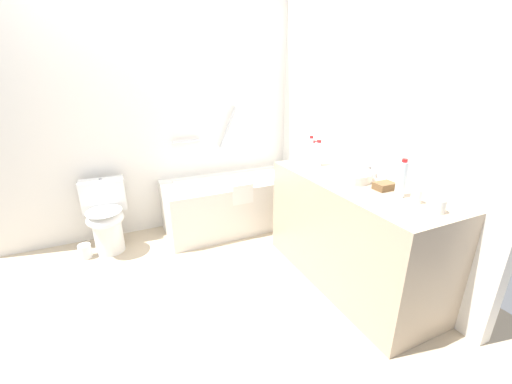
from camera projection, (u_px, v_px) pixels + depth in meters
ground_plane at (192, 285)px, 2.63m from camera, size 3.99×3.99×0.00m
wall_back_tiled at (152, 107)px, 3.22m from camera, size 3.39×0.10×2.59m
wall_right_mirror at (358, 113)px, 2.78m from camera, size 0.10×2.77×2.59m
bathtub at (234, 201)px, 3.54m from camera, size 1.48×0.65×1.27m
toilet at (106, 217)px, 3.05m from camera, size 0.40×0.50×0.69m
vanity_counter at (351, 233)px, 2.57m from camera, size 0.60×1.52×0.86m
sink_basin at (348, 175)px, 2.47m from camera, size 0.36×0.36×0.07m
sink_faucet at (369, 171)px, 2.55m from camera, size 0.13×0.15×0.08m
water_bottle_0 at (402, 179)px, 2.10m from camera, size 0.06×0.06×0.26m
water_bottle_1 at (311, 149)px, 2.93m from camera, size 0.06×0.06×0.23m
water_bottle_2 at (315, 153)px, 2.87m from camera, size 0.06×0.06×0.20m
water_bottle_3 at (318, 154)px, 2.79m from camera, size 0.07×0.07×0.23m
drinking_glass_0 at (416, 196)px, 2.02m from camera, size 0.06×0.06×0.09m
drinking_glass_1 at (439, 206)px, 1.89m from camera, size 0.08×0.08×0.08m
amenity_basket at (384, 186)px, 2.25m from camera, size 0.14×0.10×0.05m
toilet_paper_roll at (85, 251)px, 3.00m from camera, size 0.11×0.11×0.13m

